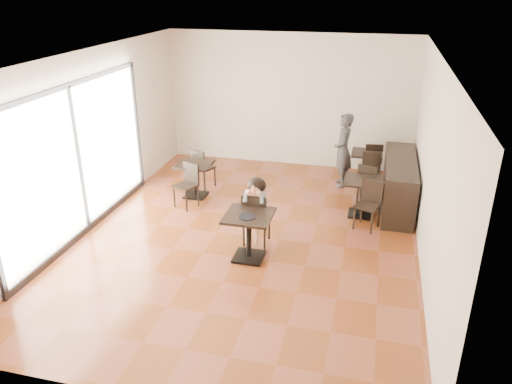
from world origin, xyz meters
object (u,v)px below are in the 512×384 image
(cafe_table_mid, at_px, (361,197))
(chair_back_a, at_px, (372,160))
(adult_patron, at_px, (343,150))
(chair_left_a, at_px, (204,168))
(child, at_px, (257,211))
(child_chair, at_px, (257,218))
(chair_left_b, at_px, (186,186))
(cafe_table_back, at_px, (366,168))
(chair_back_b, at_px, (371,174))
(chair_mid_b, at_px, (367,206))
(chair_mid_a, at_px, (370,184))
(cafe_table_left, at_px, (195,180))
(child_table, at_px, (249,237))

(cafe_table_mid, xyz_separation_m, chair_back_a, (0.14, 2.12, 0.06))
(adult_patron, height_order, chair_left_a, adult_patron)
(child, bearing_deg, cafe_table_mid, 42.45)
(child_chair, bearing_deg, chair_left_b, -32.65)
(cafe_table_back, height_order, chair_back_b, chair_back_b)
(chair_left_b, height_order, chair_back_b, chair_left_b)
(chair_mid_b, height_order, chair_left_a, chair_mid_b)
(child_chair, xyz_separation_m, cafe_table_mid, (1.73, 1.58, -0.11))
(chair_mid_a, distance_m, chair_back_b, 0.66)
(cafe_table_back, xyz_separation_m, chair_left_b, (-3.51, -2.21, 0.09))
(adult_patron, relative_size, chair_mid_a, 1.82)
(cafe_table_back, bearing_deg, adult_patron, -150.24)
(chair_back_b, bearing_deg, chair_left_b, -161.96)
(chair_left_b, height_order, chair_back_a, chair_left_b)
(child_chair, height_order, adult_patron, adult_patron)
(cafe_table_left, bearing_deg, chair_back_b, 17.05)
(child_chair, height_order, chair_left_b, child_chair)
(chair_left_b, distance_m, chair_back_b, 4.00)
(cafe_table_back, bearing_deg, child, -117.54)
(cafe_table_back, height_order, chair_mid_a, chair_mid_a)
(child_table, distance_m, chair_back_b, 3.83)
(child, bearing_deg, chair_left_a, 128.35)
(cafe_table_left, distance_m, chair_left_a, 0.56)
(cafe_table_back, distance_m, chair_mid_a, 1.22)
(cafe_table_mid, xyz_separation_m, chair_mid_b, (0.13, -0.55, 0.08))
(chair_mid_b, distance_m, chair_back_a, 2.67)
(child, distance_m, cafe_table_back, 3.78)
(adult_patron, height_order, chair_left_b, adult_patron)
(cafe_table_back, distance_m, chair_back_b, 0.57)
(child_table, relative_size, cafe_table_left, 1.08)
(adult_patron, distance_m, chair_left_b, 3.57)
(chair_mid_a, distance_m, chair_mid_b, 1.10)
(chair_mid_a, relative_size, chair_mid_b, 1.00)
(cafe_table_left, height_order, chair_back_b, chair_back_b)
(child_chair, height_order, cafe_table_back, child_chair)
(chair_back_b, bearing_deg, chair_back_a, 83.43)
(chair_mid_a, bearing_deg, child_chair, 69.52)
(cafe_table_mid, height_order, chair_left_b, chair_left_b)
(child, bearing_deg, child_table, -90.00)
(child_chair, xyz_separation_m, child, (0.00, 0.00, 0.13))
(chair_mid_b, bearing_deg, child, -130.35)
(chair_mid_b, height_order, chair_left_b, chair_mid_b)
(adult_patron, relative_size, cafe_table_mid, 2.19)
(adult_patron, distance_m, chair_mid_a, 1.18)
(adult_patron, distance_m, cafe_table_left, 3.31)
(child_table, bearing_deg, adult_patron, 71.26)
(cafe_table_mid, bearing_deg, child_table, -129.05)
(child_chair, xyz_separation_m, chair_mid_a, (1.86, 2.13, -0.03))
(child, xyz_separation_m, cafe_table_back, (1.74, 3.35, -0.25))
(adult_patron, bearing_deg, cafe_table_back, 113.18)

